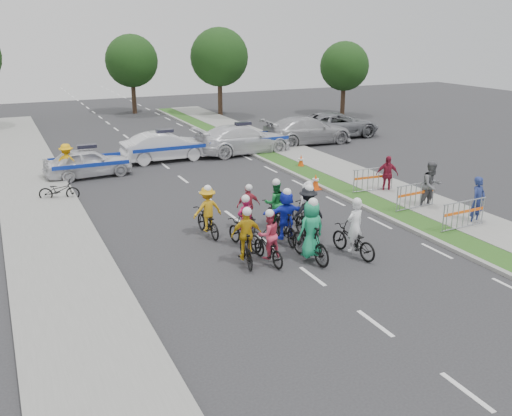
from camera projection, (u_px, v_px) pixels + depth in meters
name	position (u px, v px, depth m)	size (l,w,h in m)	color
ground	(312.00, 276.00, 16.41)	(90.00, 90.00, 0.00)	#28282B
curb_right	(360.00, 205.00, 22.76)	(0.20, 60.00, 0.12)	gray
grass_strip	(374.00, 203.00, 23.04)	(1.20, 60.00, 0.11)	#274D18
sidewalk_right	(409.00, 197.00, 23.76)	(2.40, 60.00, 0.13)	gray
sidewalk_left	(56.00, 251.00, 18.10)	(3.00, 60.00, 0.13)	gray
rider_0	(354.00, 237.00, 17.71)	(0.95, 1.97, 1.92)	black
rider_1	(311.00, 237.00, 17.26)	(0.90, 1.98, 2.04)	black
rider_2	(268.00, 243.00, 17.18)	(0.76, 1.74, 1.74)	black
rider_3	(246.00, 242.00, 17.05)	(0.98, 1.81, 1.84)	black
rider_4	(307.00, 219.00, 18.95)	(1.16, 2.00, 1.98)	black
rider_5	(286.00, 220.00, 18.74)	(1.54, 1.84, 1.90)	black
rider_6	(245.00, 230.00, 18.38)	(0.97, 1.87, 1.81)	black
rider_7	(307.00, 209.00, 20.19)	(0.80, 1.71, 1.74)	black
rider_8	(275.00, 210.00, 20.05)	(0.97, 1.92, 1.87)	black
rider_9	(248.00, 212.00, 20.03)	(0.87, 1.63, 1.68)	black
rider_10	(208.00, 216.00, 19.43)	(1.03, 1.81, 1.82)	black
police_car_0	(88.00, 162.00, 27.06)	(1.64, 4.08, 1.39)	silver
police_car_1	(165.00, 147.00, 30.27)	(1.61, 4.61, 1.52)	silver
police_car_2	(243.00, 139.00, 32.00)	(2.26, 5.57, 1.62)	silver
civilian_sedan	(307.00, 130.00, 34.62)	(2.29, 5.62, 1.63)	#A8A8AC
civilian_suv	(336.00, 125.00, 36.75)	(2.65, 5.75, 1.60)	slate
spectator_0	(478.00, 201.00, 20.47)	(0.65, 0.42, 1.77)	navy
spectator_1	(432.00, 186.00, 22.18)	(0.93, 0.72, 1.91)	#525257
spectator_2	(387.00, 175.00, 24.35)	(0.96, 0.40, 1.63)	maroon
marshal_hiviz	(67.00, 163.00, 26.23)	(1.13, 0.65, 1.76)	#F0AB0C
barrier_0	(463.00, 216.00, 19.87)	(2.00, 0.50, 1.12)	#A5A8AD
barrier_1	(415.00, 197.00, 22.05)	(2.00, 0.50, 1.12)	#A5A8AD
barrier_2	(373.00, 181.00, 24.41)	(2.00, 0.50, 1.12)	#A5A8AD
cone_0	(316.00, 182.00, 25.03)	(0.40, 0.40, 0.70)	#F24C0C
cone_1	(301.00, 161.00, 28.82)	(0.40, 0.40, 0.70)	#F24C0C
parked_bike	(59.00, 190.00, 23.44)	(0.57, 1.64, 0.86)	black
tree_1	(219.00, 57.00, 44.54)	(4.55, 4.55, 6.82)	#382619
tree_2	(344.00, 66.00, 44.92)	(3.85, 3.85, 5.77)	#382619
tree_4	(132.00, 61.00, 45.69)	(4.20, 4.20, 6.30)	#382619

